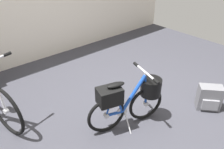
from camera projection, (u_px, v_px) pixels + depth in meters
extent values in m
plane|color=#38383F|center=(128.00, 116.00, 3.05)|extent=(6.74, 6.74, 0.00)
torus|color=black|center=(146.00, 104.00, 2.89)|extent=(0.47, 0.17, 0.48)
cylinder|color=#B7B7BC|center=(146.00, 104.00, 2.89)|extent=(0.07, 0.06, 0.06)
torus|color=black|center=(106.00, 116.00, 2.69)|extent=(0.47, 0.17, 0.48)
cylinder|color=#B7B7BC|center=(106.00, 116.00, 2.69)|extent=(0.07, 0.06, 0.06)
cylinder|color=#1947B2|center=(114.00, 114.00, 2.73)|extent=(0.21, 0.09, 0.05)
cylinder|color=#1947B2|center=(133.00, 94.00, 2.72)|extent=(0.33, 0.13, 0.47)
cylinder|color=#1947B2|center=(119.00, 100.00, 2.66)|extent=(0.13, 0.07, 0.41)
cylinder|color=#1947B2|center=(114.00, 114.00, 2.73)|extent=(0.21, 0.08, 0.04)
cylinder|color=#1947B2|center=(145.00, 90.00, 2.78)|extent=(0.08, 0.05, 0.44)
cylinder|color=#1947B2|center=(111.00, 101.00, 2.62)|extent=(0.14, 0.06, 0.39)
ellipsoid|color=black|center=(116.00, 85.00, 2.53)|extent=(0.24, 0.15, 0.05)
cylinder|color=#B7B7BC|center=(145.00, 74.00, 2.65)|extent=(0.03, 0.03, 0.04)
cylinder|color=#B7B7BC|center=(146.00, 72.00, 2.64)|extent=(0.15, 0.43, 0.03)
cylinder|color=black|center=(156.00, 82.00, 2.46)|extent=(0.06, 0.10, 0.04)
cylinder|color=black|center=(136.00, 64.00, 2.81)|extent=(0.06, 0.10, 0.04)
cylinder|color=#B7B7BC|center=(122.00, 112.00, 2.78)|extent=(0.14, 0.05, 0.14)
cylinder|color=#B7B7BC|center=(128.00, 123.00, 2.78)|extent=(0.07, 0.19, 0.23)
cylinder|color=black|center=(151.00, 87.00, 2.79)|extent=(0.32, 0.32, 0.22)
cube|color=black|center=(109.00, 96.00, 2.57)|extent=(0.32, 0.27, 0.20)
torus|color=black|center=(6.00, 111.00, 2.63)|extent=(0.20, 0.65, 0.66)
cylinder|color=#B7B7BC|center=(6.00, 111.00, 2.63)|extent=(0.06, 0.07, 0.06)
cylinder|color=black|center=(7.00, 54.00, 2.49)|extent=(0.10, 0.06, 0.04)
cube|color=slate|center=(209.00, 97.00, 3.11)|extent=(0.34, 0.35, 0.36)
cube|color=gray|center=(210.00, 105.00, 3.05)|extent=(0.17, 0.18, 0.16)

